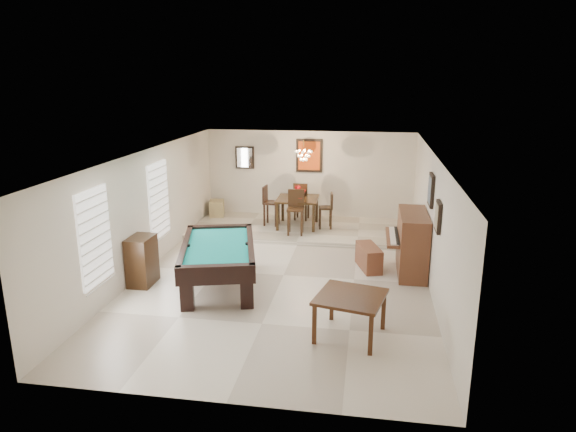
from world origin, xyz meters
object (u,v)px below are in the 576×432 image
(pool_table, at_px, (219,266))
(square_table, at_px, (350,316))
(flower_vase, at_px, (298,190))
(dining_chair_south, at_px, (296,213))
(dining_chair_north, at_px, (302,201))
(dining_table, at_px, (298,210))
(dining_chair_west, at_px, (272,206))
(corner_bench, at_px, (217,208))
(dining_chair_east, at_px, (325,211))
(apothecary_chest, at_px, (142,261))
(upright_piano, at_px, (405,243))
(piano_bench, at_px, (369,257))
(chandelier, at_px, (304,151))

(pool_table, xyz_separation_m, square_table, (2.70, -1.66, -0.07))
(flower_vase, xyz_separation_m, dining_chair_south, (0.05, -0.72, -0.45))
(pool_table, bearing_deg, dining_chair_north, 63.12)
(dining_table, xyz_separation_m, dining_chair_south, (0.05, -0.72, 0.12))
(dining_chair_west, xyz_separation_m, corner_bench, (-1.77, 0.68, -0.32))
(flower_vase, xyz_separation_m, dining_chair_east, (0.76, -0.04, -0.54))
(pool_table, xyz_separation_m, dining_table, (1.02, 4.08, 0.15))
(dining_chair_north, bearing_deg, pool_table, 83.38)
(apothecary_chest, height_order, dining_chair_east, dining_chair_east)
(upright_piano, distance_m, dining_chair_west, 4.37)
(pool_table, xyz_separation_m, dining_chair_east, (1.79, 4.04, 0.17))
(apothecary_chest, distance_m, flower_vase, 4.99)
(pool_table, xyz_separation_m, piano_bench, (2.98, 1.47, -0.17))
(square_table, bearing_deg, piano_bench, 84.85)
(pool_table, height_order, apothecary_chest, apothecary_chest)
(apothecary_chest, bearing_deg, flower_vase, 58.44)
(dining_chair_north, bearing_deg, dining_table, 94.22)
(dining_chair_west, relative_size, chandelier, 1.82)
(square_table, height_order, piano_bench, square_table)
(upright_piano, distance_m, flower_vase, 3.84)
(apothecary_chest, xyz_separation_m, dining_chair_east, (3.35, 4.17, 0.10))
(upright_piano, distance_m, dining_chair_south, 3.31)
(flower_vase, xyz_separation_m, corner_bench, (-2.50, 0.69, -0.80))
(upright_piano, height_order, piano_bench, upright_piano)
(dining_chair_south, distance_m, corner_bench, 2.93)
(flower_vase, distance_m, corner_bench, 2.71)
(flower_vase, bearing_deg, piano_bench, -53.23)
(piano_bench, xyz_separation_m, chandelier, (-1.79, 2.51, 1.94))
(piano_bench, relative_size, dining_chair_west, 0.85)
(flower_vase, height_order, dining_chair_west, flower_vase)
(dining_chair_west, bearing_deg, dining_chair_south, -129.19)
(pool_table, relative_size, corner_bench, 5.12)
(dining_chair_west, bearing_deg, chandelier, -93.54)
(apothecary_chest, distance_m, chandelier, 5.23)
(square_table, distance_m, corner_bench, 7.67)
(flower_vase, height_order, dining_chair_north, flower_vase)
(piano_bench, xyz_separation_m, dining_chair_north, (-1.94, 3.33, 0.40))
(dining_table, bearing_deg, dining_chair_west, 178.50)
(dining_chair_south, bearing_deg, piano_bench, -48.27)
(dining_chair_north, distance_m, corner_bench, 2.54)
(pool_table, height_order, chandelier, chandelier)
(corner_bench, bearing_deg, dining_chair_west, -20.88)
(dining_chair_west, bearing_deg, dining_table, -86.93)
(apothecary_chest, height_order, chandelier, chandelier)
(upright_piano, height_order, flower_vase, upright_piano)
(pool_table, height_order, dining_chair_north, dining_chair_north)
(upright_piano, bearing_deg, chandelier, 134.49)
(piano_bench, distance_m, dining_chair_south, 2.72)
(square_table, height_order, dining_chair_north, dining_chair_north)
(corner_bench, distance_m, chandelier, 3.34)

